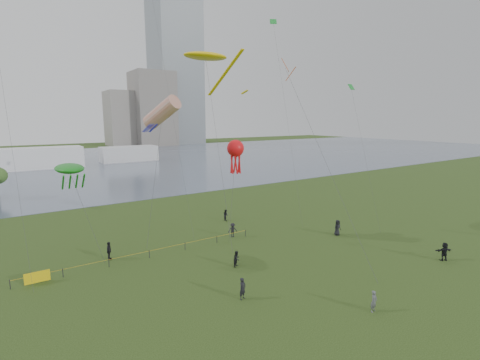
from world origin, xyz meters
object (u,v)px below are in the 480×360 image
kite_flyer (374,301)px  kite_octopus (235,149)px  fence (85,267)px  kite_stingray (206,57)px

kite_flyer → kite_octopus: kite_octopus is taller
fence → kite_stingray: bearing=13.7°
kite_flyer → kite_stingray: kite_stingray is taller
fence → kite_flyer: kite_flyer is taller
kite_stingray → kite_flyer: bearing=-78.1°
kite_octopus → fence: bearing=-177.2°
kite_flyer → kite_stingray: (-1.47, 22.73, 20.34)m
fence → kite_stingray: (15.08, 3.68, 20.60)m
kite_flyer → kite_octopus: bearing=81.4°
fence → kite_stingray: 25.79m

